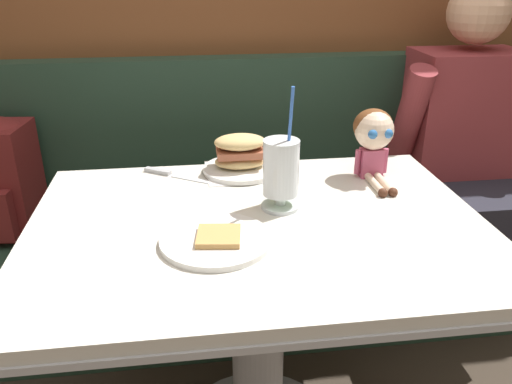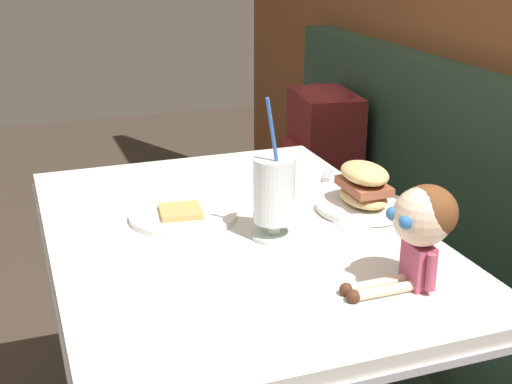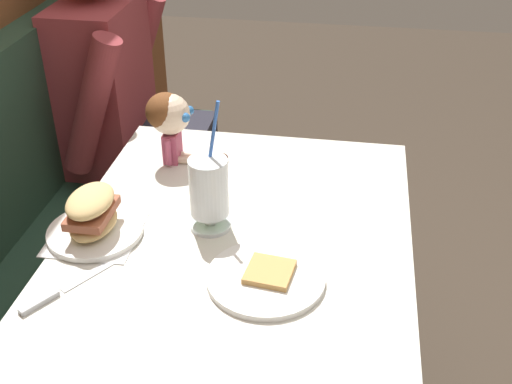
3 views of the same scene
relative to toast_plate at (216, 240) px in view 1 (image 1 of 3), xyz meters
name	(u,v)px [view 1 (image 1 of 3)]	position (x,y,z in m)	size (l,w,h in m)	color
booth_bench	(236,242)	(0.11, 0.72, -0.42)	(2.60, 0.48, 1.00)	#233D2D
diner_table	(258,289)	(0.11, 0.09, -0.21)	(1.11, 0.81, 0.74)	silver
toast_plate	(216,240)	(0.00, 0.00, 0.00)	(0.25, 0.25, 0.03)	white
milkshake_glass	(281,171)	(0.17, 0.16, 0.09)	(0.10, 0.10, 0.32)	silver
sandwich_plate	(240,157)	(0.10, 0.41, 0.04)	(0.22, 0.22, 0.12)	white
butter_knife	(167,173)	(-0.12, 0.42, 0.00)	(0.21, 0.14, 0.01)	silver
seated_doll	(374,134)	(0.47, 0.33, 0.12)	(0.11, 0.22, 0.20)	#B74C6B
diner_patron	(465,133)	(0.94, 0.67, -0.01)	(0.55, 0.48, 0.81)	maroon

